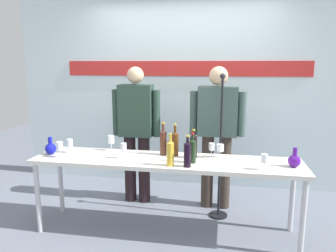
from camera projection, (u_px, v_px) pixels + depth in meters
The scene contains 21 objects.
ground_plane at pixel (165, 231), 3.29m from camera, with size 10.00×10.00×0.00m, color slate.
back_wall at pixel (184, 77), 4.39m from camera, with size 4.71×0.11×3.00m.
display_table at pixel (165, 165), 3.15m from camera, with size 2.64×0.56×0.77m.
decanter_blue_left at pixel (51, 148), 3.31m from camera, with size 0.11×0.11×0.18m.
decanter_blue_right at pixel (294, 160), 2.90m from camera, with size 0.11×0.11×0.18m.
presenter_left at pixel (136, 127), 3.85m from camera, with size 0.58×0.22×1.65m.
presenter_right at pixel (217, 128), 3.68m from camera, with size 0.63×0.22×1.66m.
wine_bottle_0 at pixel (187, 153), 2.89m from camera, with size 0.07×0.07×0.29m.
wine_bottle_1 at pixel (163, 141), 3.27m from camera, with size 0.07×0.07×0.34m.
wine_bottle_2 at pixel (170, 152), 2.92m from camera, with size 0.07×0.07×0.30m.
wine_bottle_3 at pixel (194, 145), 3.17m from camera, with size 0.07×0.07×0.29m.
wine_bottle_4 at pixel (192, 150), 3.01m from camera, with size 0.07×0.07×0.29m.
wine_bottle_5 at pixel (175, 143), 3.24m from camera, with size 0.07×0.07×0.33m.
wine_glass_left_0 at pixel (60, 146), 3.18m from camera, with size 0.06×0.06×0.16m.
wine_glass_left_1 at pixel (111, 140), 3.43m from camera, with size 0.07×0.07×0.17m.
wine_glass_left_2 at pixel (70, 143), 3.36m from camera, with size 0.06×0.06×0.15m.
wine_glass_left_3 at pixel (124, 147), 3.15m from camera, with size 0.06×0.06×0.16m.
wine_glass_right_0 at pixel (220, 148), 3.19m from camera, with size 0.07×0.07×0.13m.
wine_glass_right_1 at pixel (212, 147), 3.18m from camera, with size 0.06×0.06×0.15m.
wine_glass_right_2 at pixel (264, 159), 2.81m from camera, with size 0.06×0.06×0.14m.
microphone_stand at pixel (220, 170), 3.51m from camera, with size 0.20×0.20×1.59m.
Camera 1 is at (0.55, -2.97, 1.69)m, focal length 34.25 mm.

